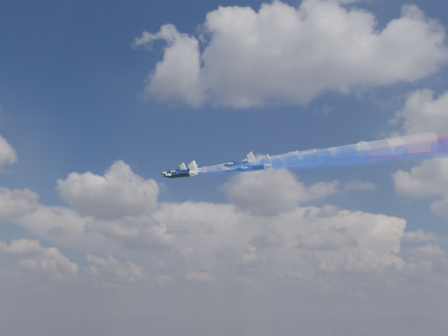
% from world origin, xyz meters
% --- Properties ---
extents(jet_lead, '(15.63, 14.83, 7.19)m').
position_xyz_m(jet_lead, '(-11.85, 25.02, 173.49)').
color(jet_lead, black).
extents(trail_lead, '(43.38, 24.67, 10.16)m').
position_xyz_m(trail_lead, '(13.80, 12.69, 170.34)').
color(trail_lead, white).
extents(jet_inner_left, '(15.63, 14.83, 7.19)m').
position_xyz_m(jet_inner_left, '(-3.23, 11.53, 169.54)').
color(jet_inner_left, black).
extents(trail_inner_left, '(43.38, 24.67, 10.16)m').
position_xyz_m(trail_inner_left, '(22.42, -0.81, 166.39)').
color(trail_inner_left, blue).
extents(jet_inner_right, '(15.63, 14.83, 7.19)m').
position_xyz_m(jet_inner_right, '(6.69, 28.22, 174.01)').
color(jet_inner_right, black).
extents(trail_inner_right, '(43.38, 24.67, 10.16)m').
position_xyz_m(trail_inner_right, '(32.34, 15.89, 170.86)').
color(trail_inner_right, red).
extents(jet_outer_left, '(15.63, 14.83, 7.19)m').
position_xyz_m(jet_outer_left, '(2.86, -5.25, 163.88)').
color(jet_outer_left, black).
extents(trail_outer_left, '(43.38, 24.67, 10.16)m').
position_xyz_m(trail_outer_left, '(28.51, -17.59, 160.73)').
color(trail_outer_left, blue).
extents(jet_center_third, '(15.63, 14.83, 7.19)m').
position_xyz_m(jet_center_third, '(12.34, 12.59, 170.74)').
color(jet_center_third, black).
extents(trail_center_third, '(43.38, 24.67, 10.16)m').
position_xyz_m(trail_center_third, '(37.99, 0.26, 167.59)').
color(trail_center_third, white).
extents(jet_outer_right, '(15.63, 14.83, 7.19)m').
position_xyz_m(jet_outer_right, '(21.04, 34.00, 176.91)').
color(jet_outer_right, black).
extents(trail_outer_right, '(43.38, 24.67, 10.16)m').
position_xyz_m(trail_outer_right, '(46.69, 21.67, 173.77)').
color(trail_outer_right, red).
extents(jet_rear_left, '(15.63, 14.83, 7.19)m').
position_xyz_m(jet_rear_left, '(19.37, 0.35, 165.68)').
color(jet_rear_left, black).
extents(trail_rear_left, '(43.38, 24.67, 10.16)m').
position_xyz_m(trail_rear_left, '(45.02, -11.98, 162.53)').
color(trail_rear_left, blue).
extents(jet_rear_right, '(15.63, 14.83, 7.19)m').
position_xyz_m(jet_rear_right, '(28.26, 17.25, 171.24)').
color(jet_rear_right, black).
extents(trail_rear_right, '(43.38, 24.67, 10.16)m').
position_xyz_m(trail_rear_right, '(53.91, 4.92, 168.09)').
color(trail_rear_right, red).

